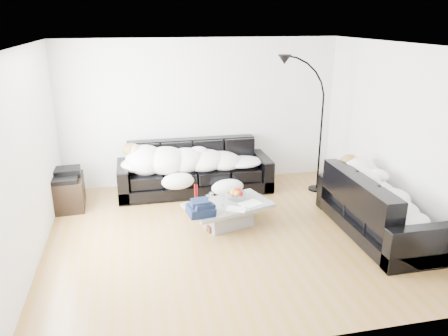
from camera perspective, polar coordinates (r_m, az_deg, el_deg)
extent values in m
plane|color=olive|center=(6.28, 0.58, -8.67)|extent=(5.00, 5.00, 0.00)
cube|color=silver|center=(7.93, -2.96, 7.25)|extent=(5.00, 0.02, 2.60)
cube|color=silver|center=(5.80, -24.26, 1.10)|extent=(0.02, 4.50, 2.60)
cube|color=silver|center=(6.77, 21.80, 3.83)|extent=(0.02, 4.50, 2.60)
plane|color=white|center=(5.56, 0.67, 15.76)|extent=(5.00, 5.00, 0.00)
cube|color=black|center=(7.65, -3.84, 0.04)|extent=(2.65, 0.92, 0.87)
cube|color=black|center=(6.52, 19.50, -4.59)|extent=(0.91, 2.12, 0.86)
ellipsoid|color=#0E645C|center=(6.91, 16.59, -0.33)|extent=(0.42, 0.38, 0.20)
cube|color=#939699|center=(6.45, 0.55, -6.12)|extent=(1.37, 1.04, 0.35)
cylinder|color=white|center=(6.52, 1.65, -3.36)|extent=(0.32, 0.32, 0.16)
cylinder|color=white|center=(6.38, -1.66, -3.87)|extent=(0.09, 0.09, 0.17)
cylinder|color=white|center=(6.28, -2.12, -4.22)|extent=(0.08, 0.08, 0.17)
cylinder|color=white|center=(6.28, -0.15, -4.25)|extent=(0.08, 0.08, 0.16)
cylinder|color=maroon|center=(6.48, -3.82, -3.16)|extent=(0.05, 0.05, 0.24)
cylinder|color=maroon|center=(6.51, -3.52, -3.16)|extent=(0.04, 0.04, 0.22)
cube|color=silver|center=(6.38, 3.47, -4.65)|extent=(0.38, 0.34, 0.01)
cube|color=silver|center=(6.19, 1.62, -5.38)|extent=(0.33, 0.30, 0.01)
cube|color=black|center=(7.48, -19.74, -3.03)|extent=(0.54, 0.75, 0.50)
cube|color=black|center=(7.37, -20.01, -0.76)|extent=(0.46, 0.37, 0.13)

